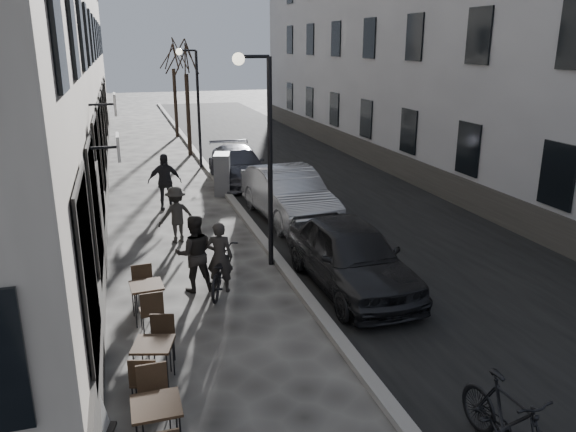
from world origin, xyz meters
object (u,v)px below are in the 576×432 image
bicycle (220,270)px  pedestrian_far (165,182)px  tree_near (185,57)px  tree_far (173,55)px  car_near (351,255)px  bistro_set_a (158,424)px  car_far (238,165)px  car_mid (288,194)px  streetlamp_far (194,95)px  moped (508,421)px  sign_board (94,413)px  streetlamp_near (263,139)px  utility_cabinet (222,174)px  pedestrian_mid (176,215)px  bistro_set_c (147,298)px  pedestrian_near (194,253)px  bistro_set_b (154,359)px

bicycle → pedestrian_far: 6.96m
tree_near → tree_far: size_ratio=1.00×
car_near → tree_far: bearing=92.1°
bistro_set_a → bicycle: bearing=70.2°
car_near → car_far: 10.62m
tree_near → car_mid: bearing=-82.2°
bicycle → streetlamp_far: bearing=-74.8°
car_far → tree_far: bearing=96.9°
tree_far → moped: size_ratio=3.06×
tree_far → sign_board: size_ratio=5.66×
moped → car_near: bearing=84.5°
streetlamp_near → bicycle: bearing=-137.5°
utility_cabinet → car_near: bearing=-68.3°
pedestrian_mid → pedestrian_far: pedestrian_far is taller
bistro_set_a → car_mid: size_ratio=0.32×
car_near → moped: (-0.15, -5.64, -0.21)m
moped → pedestrian_mid: bearing=104.2°
bistro_set_c → sign_board: size_ratio=1.54×
tree_far → bistro_set_c: tree_far is taller
streetlamp_near → car_mid: bearing=64.3°
streetlamp_far → car_near: streetlamp_far is taller
pedestrian_near → pedestrian_mid: pedestrian_near is taller
streetlamp_far → car_near: (1.52, -13.86, -2.39)m
moped → bistro_set_c: bearing=124.8°
tree_near → bicycle: bearing=-94.9°
moped → pedestrian_near: bearing=112.2°
utility_cabinet → bicycle: bearing=-86.8°
pedestrian_near → car_mid: size_ratio=0.36×
pedestrian_mid → moped: pedestrian_mid is taller
tree_far → sign_board: (-3.91, -26.54, -4.26)m
streetlamp_near → pedestrian_near: (-1.83, -1.00, -2.29)m
streetlamp_near → tree_far: (0.07, 21.00, 1.50)m
sign_board → car_mid: bearing=73.1°
pedestrian_near → streetlamp_near: bearing=-149.3°
pedestrian_far → car_mid: (3.56, -2.28, -0.12)m
bistro_set_a → moped: moped is taller
bicycle → sign_board: bearing=80.7°
bicycle → pedestrian_mid: pedestrian_mid is taller
car_mid → car_far: car_mid is taller
moped → pedestrian_far: bearing=99.9°
pedestrian_mid → car_mid: (3.54, 1.10, 0.02)m
sign_board → pedestrian_near: pedestrian_near is taller
bistro_set_b → pedestrian_far: size_ratio=0.83×
utility_cabinet → moped: 14.70m
moped → streetlamp_near: bearing=96.3°
bistro_set_b → car_near: car_near is taller
tree_far → bistro_set_a: bearing=-96.5°
pedestrian_mid → car_near: size_ratio=0.35×
car_far → utility_cabinet: bearing=-117.6°
bistro_set_a → bicycle: bicycle is taller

